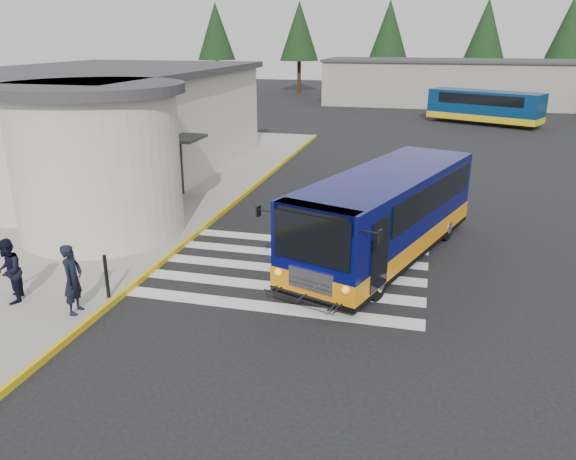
% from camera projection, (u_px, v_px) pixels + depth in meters
% --- Properties ---
extents(ground, '(140.00, 140.00, 0.00)m').
position_uv_depth(ground, '(307.00, 260.00, 16.67)').
color(ground, black).
rests_on(ground, ground).
extents(sidewalk, '(10.00, 34.00, 0.15)m').
position_uv_depth(sidewalk, '(109.00, 201.00, 22.40)').
color(sidewalk, gray).
rests_on(sidewalk, ground).
extents(curb_strip, '(0.12, 34.00, 0.16)m').
position_uv_depth(curb_strip, '(226.00, 210.00, 21.25)').
color(curb_strip, gold).
rests_on(curb_strip, ground).
extents(station_building, '(12.70, 18.70, 4.80)m').
position_uv_depth(station_building, '(101.00, 126.00, 24.68)').
color(station_building, beige).
rests_on(station_building, ground).
extents(crosswalk, '(8.00, 5.35, 0.01)m').
position_uv_depth(crosswalk, '(284.00, 269.00, 16.05)').
color(crosswalk, silver).
rests_on(crosswalk, ground).
extents(depot_building, '(26.40, 8.40, 4.20)m').
position_uv_depth(depot_building, '(465.00, 83.00, 53.03)').
color(depot_building, gray).
rests_on(depot_building, ground).
extents(tree_line, '(58.40, 4.40, 10.00)m').
position_uv_depth(tree_line, '(469.00, 31.00, 58.75)').
color(tree_line, black).
rests_on(tree_line, ground).
extents(transit_bus, '(5.48, 9.38, 2.58)m').
position_uv_depth(transit_bus, '(385.00, 218.00, 16.55)').
color(transit_bus, '#060A4D').
rests_on(transit_bus, ground).
extents(pedestrian_a, '(0.48, 0.66, 1.69)m').
position_uv_depth(pedestrian_a, '(73.00, 279.00, 12.97)').
color(pedestrian_a, black).
rests_on(pedestrian_a, sidewalk).
extents(pedestrian_b, '(0.91, 0.98, 1.61)m').
position_uv_depth(pedestrian_b, '(8.00, 271.00, 13.51)').
color(pedestrian_b, black).
rests_on(pedestrian_b, sidewalk).
extents(bollard, '(0.09, 0.09, 1.13)m').
position_uv_depth(bollard, '(107.00, 276.00, 13.81)').
color(bollard, black).
rests_on(bollard, sidewalk).
extents(far_bus_a, '(8.39, 5.66, 2.12)m').
position_uv_depth(far_bus_a, '(485.00, 106.00, 41.76)').
color(far_bus_a, navy).
rests_on(far_bus_a, ground).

